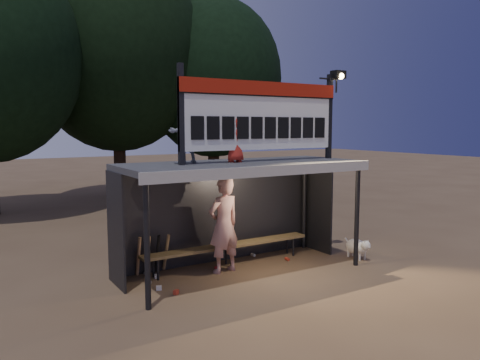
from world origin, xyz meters
The scene contains 12 objects.
ground centered at (0.00, 0.00, 0.00)m, with size 80.00×80.00×0.00m, color brown.
player centered at (-0.32, 0.21, 1.01)m, with size 0.73×0.48×2.01m, color silver.
child_a centered at (-1.20, 0.28, 2.92)m, with size 0.59×0.46×1.21m, color slate.
child_b centered at (-0.13, 0.05, 2.78)m, with size 0.45×0.29×0.92m, color #B1251B.
dugout_shelter centered at (0.00, 0.24, 1.85)m, with size 5.10×2.08×2.32m.
scoreboard_assembly centered at (0.56, -0.01, 3.32)m, with size 4.10×0.27×1.99m.
bench centered at (0.00, 0.55, 0.43)m, with size 4.00×0.35×0.48m.
tree_mid centered at (1.00, 11.50, 6.17)m, with size 7.22×7.22×10.36m.
tree_right centered at (5.00, 10.50, 5.19)m, with size 6.08×6.08×8.72m.
dog centered at (2.82, -0.55, 0.28)m, with size 0.36×0.81×0.49m.
bats centered at (-1.66, 0.82, 0.43)m, with size 0.67×0.35×0.84m.
litter centered at (-0.93, 0.31, 0.04)m, with size 3.37×1.49×0.08m.
Camera 1 is at (-5.03, -8.12, 3.05)m, focal length 35.00 mm.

